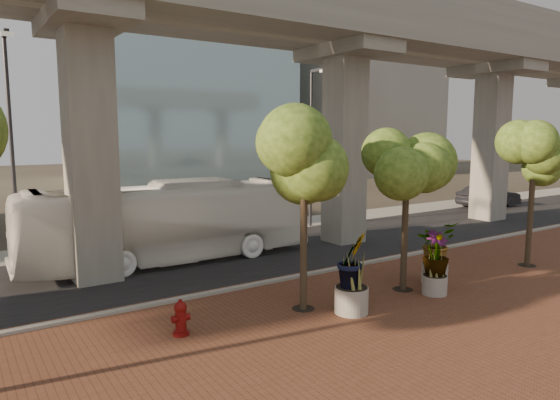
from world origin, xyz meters
TOP-DOWN VIEW (x-y plane):
  - ground at (0.00, 0.00)m, footprint 160.00×160.00m
  - brick_plaza at (0.00, -8.00)m, footprint 70.00×13.00m
  - asphalt_road at (0.00, 2.00)m, footprint 90.00×8.00m
  - curb_strip at (0.00, -2.00)m, footprint 70.00×0.25m
  - far_sidewalk at (0.00, 7.50)m, footprint 90.00×3.00m
  - transit_viaduct at (0.00, 2.00)m, footprint 72.00×5.60m
  - midrise_block at (38.00, 36.00)m, footprint 18.00×16.00m
  - transit_bus at (-2.72, 2.96)m, footprint 12.24×3.21m
  - parked_car at (22.72, 5.06)m, footprint 5.09×2.45m
  - fire_hydrant at (-5.41, -4.63)m, footprint 0.49×0.44m
  - planter_front at (4.00, -5.31)m, footprint 2.04×2.04m
  - planter_right at (3.01, -6.12)m, footprint 2.01×2.01m
  - planter_left at (-0.50, -5.90)m, footprint 2.25×2.25m
  - street_tree_near_west at (-1.50, -4.83)m, footprint 3.28×3.28m
  - street_tree_near_east at (2.50, -5.20)m, footprint 3.66×3.66m
  - street_tree_far_east at (9.14, -5.80)m, footprint 2.98×2.98m
  - streetlamp_west at (-8.09, 6.08)m, footprint 0.46×1.34m
  - streetlamp_east at (7.12, 6.08)m, footprint 0.44×1.29m

SIDE VIEW (x-z plane):
  - ground at x=0.00m, z-range 0.00..0.00m
  - asphalt_road at x=0.00m, z-range 0.00..0.04m
  - brick_plaza at x=0.00m, z-range 0.00..0.06m
  - far_sidewalk at x=0.00m, z-range 0.00..0.06m
  - curb_strip at x=0.00m, z-range 0.00..0.16m
  - fire_hydrant at x=-5.41m, z-range 0.04..1.02m
  - parked_car at x=22.72m, z-range 0.00..1.61m
  - planter_right at x=3.01m, z-range 0.29..2.44m
  - planter_front at x=4.00m, z-range 0.30..2.55m
  - planter_left at x=-0.50m, z-range 0.32..2.80m
  - transit_bus at x=-2.72m, z-range 0.00..3.39m
  - street_tree_far_east at x=9.14m, z-range 1.57..7.37m
  - street_tree_near_west at x=-1.50m, z-range 1.52..7.46m
  - street_tree_near_east at x=2.50m, z-range 1.51..7.80m
  - streetlamp_east at x=7.12m, z-range 0.74..9.68m
  - streetlamp_west at x=-8.09m, z-range 0.77..10.05m
  - transit_viaduct at x=0.00m, z-range 1.09..13.49m
  - midrise_block at x=38.00m, z-range 0.00..24.00m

